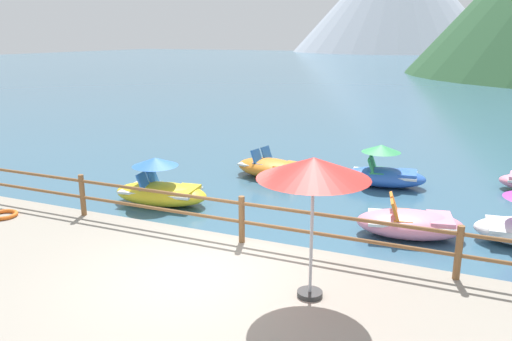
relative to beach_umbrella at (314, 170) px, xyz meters
name	(u,v)px	position (x,y,z in m)	size (l,w,h in m)	color
ground_plane	(428,87)	(-1.89, 39.98, -2.45)	(200.00, 200.00, 0.00)	#38607A
dock_railing	(242,215)	(-1.89, 1.53, -1.47)	(23.92, 0.12, 0.95)	brown
beach_umbrella	(314,170)	(0.00, 0.00, 0.00)	(1.70, 1.70, 2.24)	#B2B2B7
life_ring	(4,215)	(-7.44, 0.72, -2.00)	(0.61, 0.61, 0.09)	orange
pedal_boat_1	(384,173)	(-0.22, 7.97, -2.04)	(2.53, 1.44, 1.25)	blue
pedal_boat_2	(271,168)	(-3.68, 7.57, -2.15)	(2.60, 1.84, 0.89)	orange
pedal_boat_3	(161,189)	(-5.37, 3.89, -2.03)	(2.70, 1.58, 1.26)	yellow
pedal_boat_4	(410,223)	(1.02, 4.19, -2.14)	(2.55, 1.75, 0.89)	pink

